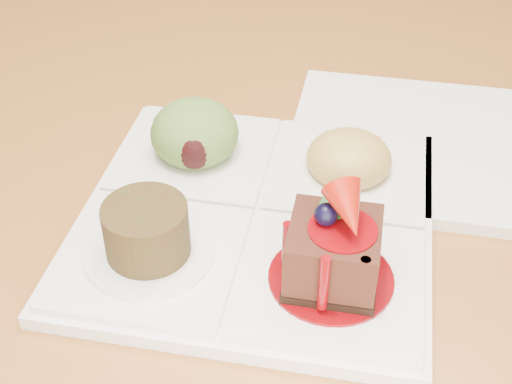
{
  "coord_description": "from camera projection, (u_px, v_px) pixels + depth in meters",
  "views": [
    {
      "loc": [
        -0.16,
        -0.82,
        1.14
      ],
      "look_at": [
        -0.14,
        -0.37,
        0.79
      ],
      "focal_mm": 50.0,
      "sensor_mm": 36.0,
      "label": 1
    }
  ],
  "objects": [
    {
      "name": "second_plate",
      "position": [
        410.0,
        144.0,
        0.68
      ],
      "size": [
        0.28,
        0.28,
        0.01
      ],
      "primitive_type": "cube",
      "rotation": [
        0.0,
        0.0,
        -0.24
      ],
      "color": "white",
      "rests_on": "dining_table"
    },
    {
      "name": "sampler_plate",
      "position": [
        254.0,
        201.0,
        0.59
      ],
      "size": [
        0.35,
        0.35,
        0.11
      ],
      "rotation": [
        0.0,
        0.0,
        -0.24
      ],
      "color": "white",
      "rests_on": "dining_table"
    },
    {
      "name": "dining_table",
      "position": [
        346.0,
        72.0,
        0.93
      ],
      "size": [
        1.0,
        1.8,
        0.75
      ],
      "color": "#A15A29",
      "rests_on": "ground"
    }
  ]
}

